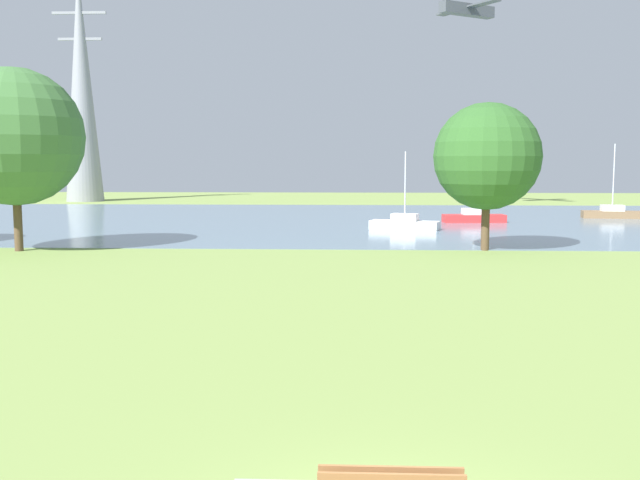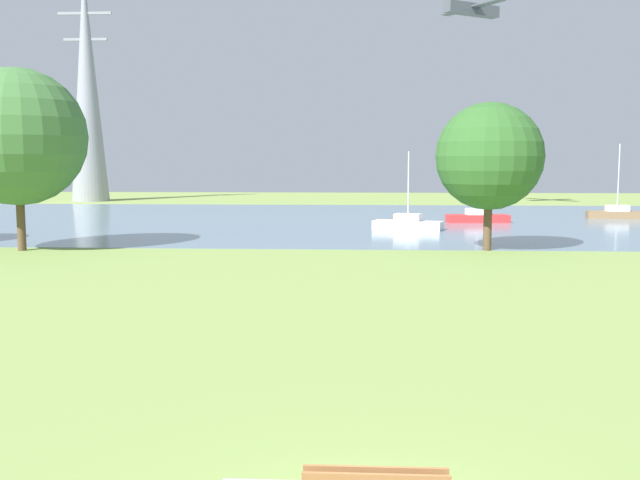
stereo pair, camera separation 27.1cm
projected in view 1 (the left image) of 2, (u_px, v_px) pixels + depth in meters
name	position (u px, v px, depth m)	size (l,w,h in m)	color
ground_plane	(364.00, 273.00, 30.70)	(160.00, 160.00, 0.00)	#7F994C
water_surface	(359.00, 220.00, 58.50)	(140.00, 40.00, 0.02)	slate
sailboat_white	(405.00, 223.00, 50.13)	(5.03, 2.91, 5.42)	white
sailboat_brown	(612.00, 213.00, 60.13)	(4.95, 2.11, 6.19)	brown
sailboat_red	(474.00, 217.00, 56.02)	(4.91, 1.89, 5.45)	red
tree_west_far	(14.00, 137.00, 37.56)	(7.23, 7.23, 9.64)	brown
tree_mid_shore	(487.00, 157.00, 37.95)	(5.68, 5.68, 7.85)	brown
electricity_pylon	(82.00, 85.00, 84.79)	(6.40, 4.40, 27.57)	gray
light_aircraft	(467.00, 9.00, 71.60)	(5.97, 7.64, 2.10)	#4C5156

